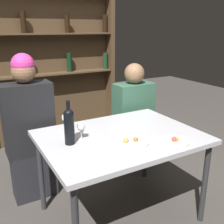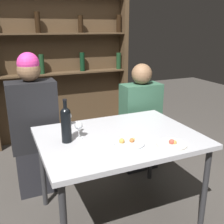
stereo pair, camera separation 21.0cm
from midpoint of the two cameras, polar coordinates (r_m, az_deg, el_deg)
name	(u,v)px [view 1 (the left image)]	position (r m, az deg, el deg)	size (l,w,h in m)	color
ground_plane	(120,214)	(2.42, -0.96, -21.41)	(10.00, 10.00, 0.00)	#47423D
dining_table	(121,142)	(2.06, -1.05, -6.69)	(1.22, 0.91, 0.74)	silver
wine_rack_wall	(48,59)	(3.64, -15.50, 11.13)	(1.88, 0.21, 2.24)	#4C3823
wine_bottle	(69,125)	(1.88, -12.51, -2.79)	(0.07, 0.07, 0.32)	black
wine_glass_0	(81,128)	(1.95, -9.85, -3.45)	(0.06, 0.06, 0.13)	silver
wine_glass_1	(66,118)	(2.22, -12.71, -1.31)	(0.07, 0.07, 0.12)	silver
food_plate_0	(132,142)	(1.89, 1.31, -6.62)	(0.22, 0.22, 0.04)	silver
food_plate_1	(174,141)	(1.94, 10.43, -6.32)	(0.22, 0.22, 0.04)	silver
seated_person_left	(30,132)	(2.49, -19.83, -4.19)	(0.43, 0.22, 1.34)	#26262B
seated_person_right	(133,121)	(2.89, 2.56, -1.91)	(0.42, 0.22, 1.19)	#26262B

